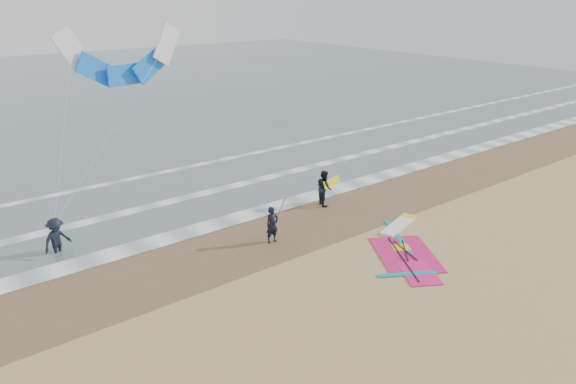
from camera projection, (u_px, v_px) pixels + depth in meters
ground at (407, 273)px, 19.38m from camera, size 120.00×120.00×0.00m
sea_water at (61, 92)px, 55.06m from camera, size 120.00×80.00×0.02m
wet_sand_band at (307, 221)px, 23.84m from camera, size 120.00×5.00×0.01m
foam_waterline at (254, 193)px, 27.13m from camera, size 120.00×9.15×0.02m
windsurf_rig at (405, 246)px, 21.42m from camera, size 5.43×5.14×0.13m
person_standing at (272, 225)px, 21.54m from camera, size 0.61×0.42×1.60m
person_walking at (324, 188)px, 25.38m from camera, size 0.92×1.04×1.79m
person_wading at (56, 232)px, 20.58m from camera, size 1.39×1.14×1.88m
held_pole at (278, 215)px, 21.58m from camera, size 0.17×0.86×1.82m
carried_kiteboard at (332, 182)px, 25.45m from camera, size 1.30×0.51×0.39m
surf_kite at (123, 61)px, 22.86m from camera, size 7.48×2.98×7.42m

